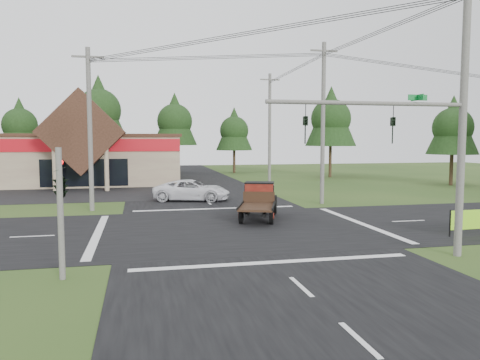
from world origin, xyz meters
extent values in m
plane|color=#284318|center=(0.00, 0.00, 0.00)|extent=(120.00, 120.00, 0.00)
cube|color=black|center=(0.00, 0.00, 0.01)|extent=(12.00, 120.00, 0.02)
cube|color=black|center=(0.00, 0.00, 0.01)|extent=(120.00, 12.00, 0.02)
cube|color=black|center=(-14.00, 19.00, 0.01)|extent=(28.00, 14.00, 0.02)
cube|color=gray|center=(-16.00, 30.00, 2.50)|extent=(30.00, 15.00, 5.00)
cube|color=#321E14|center=(-16.00, 30.00, 5.05)|extent=(30.40, 15.40, 0.30)
cube|color=#9E0C14|center=(-16.00, 22.45, 4.10)|extent=(30.00, 0.12, 1.20)
cube|color=#321E14|center=(-10.00, 21.50, 5.30)|extent=(7.78, 4.00, 7.78)
cylinder|color=gray|center=(-12.20, 19.80, 2.00)|extent=(0.40, 0.40, 4.00)
cylinder|color=gray|center=(-7.80, 19.80, 2.00)|extent=(0.40, 0.40, 4.00)
cube|color=black|center=(-10.00, 22.48, 1.50)|extent=(8.00, 0.08, 2.60)
cylinder|color=#595651|center=(7.50, -7.50, 3.50)|extent=(0.24, 0.24, 7.00)
cylinder|color=#595651|center=(3.50, -7.50, 6.00)|extent=(8.00, 0.16, 0.16)
imported|color=black|center=(4.50, -7.50, 5.00)|extent=(0.16, 0.20, 1.00)
imported|color=black|center=(1.00, -7.50, 5.00)|extent=(0.16, 0.20, 1.00)
cube|color=#0C6626|center=(5.50, -7.50, 6.25)|extent=(0.80, 0.04, 0.22)
cylinder|color=#595651|center=(-7.50, -7.50, 2.20)|extent=(0.20, 0.20, 4.40)
imported|color=black|center=(-7.50, -7.30, 3.70)|extent=(0.53, 2.48, 1.00)
sphere|color=#FF0C0C|center=(-7.50, -7.15, 3.90)|extent=(0.18, 0.18, 0.18)
cylinder|color=#595651|center=(7.50, -7.50, 5.50)|extent=(0.30, 0.30, 11.00)
cylinder|color=#595651|center=(-8.00, 8.00, 5.25)|extent=(0.30, 0.30, 10.50)
cube|color=#595651|center=(-8.00, 8.00, 9.90)|extent=(2.00, 0.12, 0.12)
cylinder|color=#595651|center=(8.00, 8.00, 5.75)|extent=(0.30, 0.30, 11.50)
cube|color=#595651|center=(8.00, 8.00, 10.90)|extent=(2.00, 0.12, 0.12)
cylinder|color=#595651|center=(8.00, 22.00, 5.60)|extent=(0.30, 0.30, 11.20)
cube|color=#595651|center=(8.00, 22.00, 10.60)|extent=(2.00, 0.12, 0.12)
cylinder|color=#332316|center=(-20.00, 42.00, 1.75)|extent=(0.36, 0.36, 3.50)
cone|color=black|center=(-20.00, 42.00, 6.80)|extent=(5.60, 5.60, 6.60)
sphere|color=black|center=(-20.00, 42.00, 6.50)|extent=(4.40, 4.40, 4.40)
cylinder|color=#332316|center=(-10.00, 41.00, 2.27)|extent=(0.36, 0.36, 4.55)
cone|color=black|center=(-10.00, 41.00, 8.84)|extent=(7.28, 7.28, 8.58)
sphere|color=black|center=(-10.00, 41.00, 8.45)|extent=(5.72, 5.72, 5.72)
cylinder|color=#332316|center=(0.00, 42.00, 1.92)|extent=(0.36, 0.36, 3.85)
cone|color=black|center=(0.00, 42.00, 7.48)|extent=(6.16, 6.16, 7.26)
sphere|color=black|center=(0.00, 42.00, 7.15)|extent=(4.84, 4.84, 4.84)
cylinder|color=#332316|center=(8.00, 40.00, 1.57)|extent=(0.36, 0.36, 3.15)
cone|color=black|center=(8.00, 40.00, 6.12)|extent=(5.04, 5.04, 5.94)
sphere|color=black|center=(8.00, 40.00, 5.85)|extent=(3.96, 3.96, 3.96)
cylinder|color=#332316|center=(18.00, 30.00, 1.92)|extent=(0.36, 0.36, 3.85)
cone|color=black|center=(18.00, 30.00, 7.48)|extent=(6.16, 6.16, 7.26)
sphere|color=black|center=(18.00, 30.00, 7.15)|extent=(4.84, 4.84, 4.84)
cylinder|color=#332316|center=(26.00, 18.00, 1.57)|extent=(0.36, 0.36, 3.15)
cone|color=black|center=(26.00, 18.00, 6.12)|extent=(5.04, 5.04, 5.94)
sphere|color=black|center=(26.00, 18.00, 5.85)|extent=(3.96, 3.96, 3.96)
imported|color=white|center=(-1.04, 11.64, 0.80)|extent=(6.25, 4.17, 1.59)
camera|label=1|loc=(-4.93, -23.67, 4.67)|focal=35.00mm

